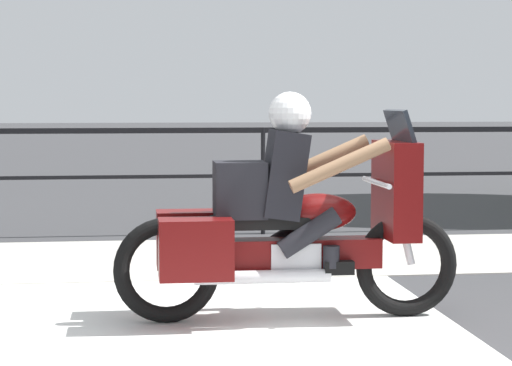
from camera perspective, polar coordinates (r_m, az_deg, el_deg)
The scene contains 5 objects.
ground_plane at distance 6.35m, azimuth 6.48°, elevation -8.93°, with size 120.00×120.00×0.00m, color #38383A.
sidewalk_band at distance 9.62m, azimuth 1.68°, elevation -4.17°, with size 44.00×2.40×0.01m, color #B7B2A8.
crosswalk_band at distance 6.00m, azimuth -2.15°, elevation -9.67°, with size 3.31×6.00×0.01m, color silver.
fence_railing at distance 11.11m, azimuth 0.41°, elevation 1.88°, with size 36.00×0.05×1.19m.
motorcycle at distance 6.78m, azimuth 1.80°, elevation -2.16°, with size 2.37×0.76×1.56m.
Camera 1 is at (-1.47, -5.99, 1.50)m, focal length 70.00 mm.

